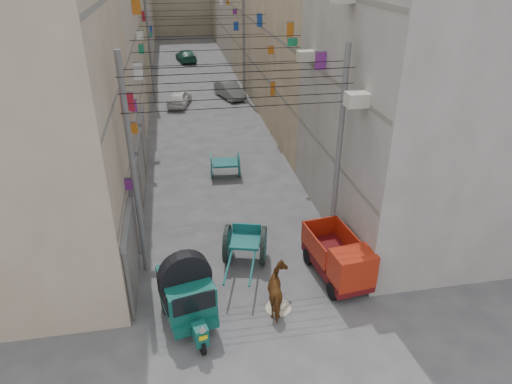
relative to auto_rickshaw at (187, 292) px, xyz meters
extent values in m
cube|color=slate|center=(-1.95, 5.06, 2.03)|extent=(0.25, 9.80, 0.18)
cube|color=slate|center=(-1.95, 5.06, 5.03)|extent=(0.25, 9.80, 0.18)
cube|color=slate|center=(-1.95, 5.06, 8.03)|extent=(0.25, 9.80, 0.18)
cube|color=#A99D91|center=(-5.83, 16.06, 4.83)|extent=(8.00, 12.00, 12.00)
cube|color=slate|center=(-1.95, 16.06, 2.03)|extent=(0.25, 11.76, 0.18)
cube|color=slate|center=(-1.95, 16.06, 5.03)|extent=(0.25, 11.76, 0.18)
cube|color=tan|center=(-5.83, 29.06, 5.83)|extent=(8.00, 14.00, 14.00)
cube|color=slate|center=(-1.95, 29.06, 2.03)|extent=(0.25, 13.72, 0.18)
cube|color=slate|center=(-1.95, 29.06, 5.03)|extent=(0.25, 13.72, 0.18)
cube|color=#A5A09A|center=(-5.83, 43.06, 4.73)|extent=(8.00, 14.00, 11.80)
cube|color=slate|center=(-1.95, 43.06, 2.03)|extent=(0.25, 13.72, 0.18)
cube|color=slate|center=(-1.95, 56.06, 2.03)|extent=(0.25, 11.76, 0.18)
cube|color=#A5A09A|center=(10.17, 5.06, 5.33)|extent=(8.00, 10.00, 13.00)
cube|color=slate|center=(6.29, 5.06, 2.03)|extent=(0.25, 9.80, 0.18)
cube|color=slate|center=(6.29, 5.06, 5.03)|extent=(0.25, 9.80, 0.18)
cube|color=tan|center=(10.17, 16.06, 4.83)|extent=(8.00, 12.00, 12.00)
cube|color=slate|center=(6.29, 16.06, 2.03)|extent=(0.25, 11.76, 0.18)
cube|color=slate|center=(6.29, 16.06, 5.03)|extent=(0.25, 11.76, 0.18)
cube|color=tan|center=(10.17, 29.06, 5.83)|extent=(8.00, 14.00, 14.00)
cube|color=slate|center=(6.29, 29.06, 2.03)|extent=(0.25, 13.72, 0.18)
cube|color=slate|center=(6.29, 29.06, 5.03)|extent=(0.25, 13.72, 0.18)
cube|color=#A99D91|center=(10.17, 43.06, 4.73)|extent=(8.00, 14.00, 11.80)
cube|color=slate|center=(6.29, 43.06, 2.03)|extent=(0.25, 13.72, 0.18)
cube|color=slate|center=(6.29, 56.06, 2.03)|extent=(0.25, 11.76, 0.18)
cube|color=#4E4E54|center=(-1.75, 1.86, 0.13)|extent=(0.12, 3.00, 2.60)
cube|color=#5E5E61|center=(-1.73, 1.86, 1.58)|extent=(0.18, 3.20, 0.25)
cube|color=#4E4E54|center=(-1.75, 5.56, 0.13)|extent=(0.12, 3.00, 2.60)
cube|color=#5E5E61|center=(-1.73, 5.56, 1.58)|extent=(0.18, 3.20, 0.25)
cube|color=#4E4E54|center=(-1.75, 9.26, 0.13)|extent=(0.12, 3.00, 2.60)
cube|color=#5E5E61|center=(-1.73, 9.26, 1.58)|extent=(0.18, 3.20, 0.25)
cube|color=#4E4E54|center=(-1.75, 13.06, 0.13)|extent=(0.12, 3.00, 2.60)
cube|color=#5E5E61|center=(-1.73, 13.06, 1.58)|extent=(0.18, 3.20, 0.25)
cube|color=#762383|center=(5.98, 31.34, 4.81)|extent=(0.38, 0.08, 0.41)
cube|color=#163F9C|center=(-1.70, 38.67, 2.45)|extent=(0.27, 0.08, 0.71)
cube|color=#762383|center=(-1.61, 3.49, 2.18)|extent=(0.44, 0.08, 0.42)
cube|color=white|center=(-1.60, 12.86, 4.00)|extent=(0.45, 0.08, 0.84)
cube|color=white|center=(5.96, 41.94, 4.74)|extent=(0.41, 0.08, 0.59)
cube|color=#BD6416|center=(-1.64, 6.82, 3.07)|extent=(0.38, 0.08, 0.44)
cube|color=#163F9C|center=(5.95, 30.60, 3.68)|extent=(0.43, 0.08, 0.72)
cube|color=#BD6416|center=(6.03, 36.68, 5.08)|extent=(0.28, 0.08, 0.44)
cube|color=#BD6416|center=(-1.59, 17.06, 6.69)|extent=(0.48, 0.08, 0.84)
cube|color=#178255|center=(-1.68, 35.13, 2.50)|extent=(0.31, 0.08, 0.44)
cube|color=#BD6416|center=(5.99, 16.08, 4.24)|extent=(0.35, 0.08, 0.45)
cube|color=#163F9C|center=(6.00, 19.71, 5.48)|extent=(0.34, 0.08, 0.79)
cube|color=#762383|center=(-1.69, 9.08, 3.33)|extent=(0.28, 0.08, 0.52)
cube|color=maroon|center=(-1.69, 26.68, 5.09)|extent=(0.28, 0.08, 0.74)
cube|color=#BD6416|center=(6.04, 15.57, 2.05)|extent=(0.26, 0.08, 0.80)
cube|color=white|center=(6.00, 6.43, 5.52)|extent=(0.34, 0.08, 0.55)
cube|color=maroon|center=(-1.59, 5.61, 4.51)|extent=(0.47, 0.08, 0.67)
cube|color=white|center=(-1.63, 18.21, 4.97)|extent=(0.40, 0.08, 0.47)
cube|color=#178255|center=(-1.67, 18.73, 4.07)|extent=(0.32, 0.08, 0.55)
cube|color=#178255|center=(5.93, 10.80, 5.56)|extent=(0.47, 0.08, 0.35)
cube|color=#BD6416|center=(6.01, 11.64, 5.90)|extent=(0.32, 0.08, 0.89)
cube|color=#762383|center=(5.95, 6.35, 5.56)|extent=(0.44, 0.08, 0.69)
cube|color=#BD6416|center=(-1.89, 3.06, 1.83)|extent=(0.10, 3.20, 0.80)
cube|color=gold|center=(-1.89, 12.06, 1.83)|extent=(0.10, 3.20, 0.80)
cube|color=#178255|center=(-1.89, 24.06, 1.83)|extent=(0.10, 3.20, 0.80)
cube|color=#163F9C|center=(-1.89, 36.06, 1.83)|extent=(0.10, 3.20, 0.80)
cube|color=#BD6416|center=(6.23, 3.06, 1.83)|extent=(0.10, 3.20, 0.80)
cube|color=#0B4F83|center=(6.23, 12.06, 1.83)|extent=(0.10, 3.20, 0.80)
cube|color=white|center=(6.23, 24.06, 1.83)|extent=(0.10, 3.20, 0.80)
cube|color=#BD6416|center=(6.23, 36.06, 1.83)|extent=(0.10, 3.20, 0.80)
cube|color=#B7B3A4|center=(5.82, 2.06, 5.23)|extent=(0.70, 0.55, 0.45)
cube|color=#B7B3A4|center=(5.82, 8.06, 5.43)|extent=(0.70, 0.55, 0.45)
cylinder|color=#5E5E61|center=(-1.43, 3.06, 2.83)|extent=(0.20, 0.20, 8.00)
cylinder|color=#5E5E61|center=(5.77, 3.06, 2.83)|extent=(0.20, 0.20, 8.00)
cylinder|color=#5E5E61|center=(-1.43, 25.06, 2.83)|extent=(0.20, 0.20, 8.00)
cylinder|color=#5E5E61|center=(5.77, 25.06, 2.83)|extent=(0.20, 0.20, 8.00)
cylinder|color=black|center=(2.17, 2.56, 5.03)|extent=(7.40, 0.02, 0.02)
cylinder|color=black|center=(2.17, 2.56, 5.63)|extent=(7.40, 0.02, 0.02)
cylinder|color=black|center=(2.17, 2.56, 6.13)|extent=(7.40, 0.02, 0.02)
cylinder|color=black|center=(2.17, 3.56, 5.03)|extent=(7.40, 0.02, 0.02)
cylinder|color=black|center=(2.17, 3.56, 5.63)|extent=(7.40, 0.02, 0.02)
cylinder|color=black|center=(2.17, 3.56, 6.13)|extent=(7.40, 0.02, 0.02)
cylinder|color=black|center=(2.17, 9.06, 5.03)|extent=(7.40, 0.02, 0.02)
cylinder|color=black|center=(2.17, 9.06, 5.63)|extent=(7.40, 0.02, 0.02)
cylinder|color=black|center=(2.17, 9.06, 6.13)|extent=(7.40, 0.02, 0.02)
cylinder|color=black|center=(2.17, 17.06, 5.03)|extent=(7.40, 0.02, 0.02)
cylinder|color=black|center=(2.17, 17.06, 5.63)|extent=(7.40, 0.02, 0.02)
cylinder|color=black|center=(2.17, 17.06, 6.13)|extent=(7.40, 0.02, 0.02)
cylinder|color=black|center=(2.17, 25.06, 5.03)|extent=(7.40, 0.02, 0.02)
cylinder|color=black|center=(2.17, 25.06, 5.63)|extent=(7.40, 0.02, 0.02)
cylinder|color=black|center=(2.17, 25.06, 6.13)|extent=(7.40, 0.02, 0.02)
cylinder|color=black|center=(0.32, -1.40, -0.86)|extent=(0.27, 0.64, 0.62)
cylinder|color=black|center=(-0.75, 0.53, -0.86)|extent=(0.27, 0.64, 0.62)
cylinder|color=black|center=(0.45, 0.80, -0.86)|extent=(0.27, 0.64, 0.62)
cube|color=#0D4D43|center=(0.00, 0.01, -0.63)|extent=(1.83, 2.37, 0.31)
cube|color=#0D4D43|center=(0.30, -1.35, -0.50)|extent=(0.49, 0.58, 0.61)
cylinder|color=silver|center=(0.36, -1.60, -0.11)|extent=(0.21, 0.10, 0.20)
cube|color=yellow|center=(0.37, -1.62, -0.39)|extent=(0.25, 0.09, 0.13)
cube|color=#0D4D43|center=(-0.01, 0.07, 0.00)|extent=(1.83, 2.17, 1.06)
cube|color=black|center=(0.20, -0.88, 0.28)|extent=(1.27, 0.35, 0.61)
cube|color=black|center=(-0.73, -0.10, 0.11)|extent=(0.34, 1.32, 0.72)
cube|color=black|center=(0.70, 0.23, 0.11)|extent=(0.34, 1.32, 0.72)
cube|color=silver|center=(0.21, -0.91, -0.56)|extent=(1.37, 0.36, 0.07)
cylinder|color=black|center=(1.64, 3.05, -0.43)|extent=(0.56, 1.47, 1.48)
cylinder|color=#135555|center=(1.64, 3.05, -0.43)|extent=(0.49, 1.16, 1.16)
cylinder|color=#5E5E61|center=(1.64, 3.05, -0.43)|extent=(0.28, 0.25, 0.19)
cylinder|color=black|center=(2.96, 2.68, -0.43)|extent=(0.56, 1.47, 1.48)
cylinder|color=#135555|center=(2.96, 2.68, -0.43)|extent=(0.49, 1.16, 1.16)
cylinder|color=#5E5E61|center=(2.96, 2.68, -0.43)|extent=(0.28, 0.25, 0.19)
cylinder|color=#5E5E61|center=(2.30, 2.87, -0.43)|extent=(1.40, 0.47, 0.08)
cube|color=#135555|center=(2.30, 2.87, -0.24)|extent=(1.39, 1.42, 0.11)
cube|color=#135555|center=(2.44, 3.38, 0.00)|extent=(1.09, 0.38, 0.37)
cylinder|color=#135555|center=(1.53, 1.71, -0.32)|extent=(0.73, 2.37, 0.07)
cylinder|color=#135555|center=(2.35, 1.48, -0.32)|extent=(0.73, 2.37, 0.07)
cylinder|color=black|center=(4.89, 0.20, -0.85)|extent=(0.25, 0.65, 0.63)
cylinder|color=black|center=(4.62, 2.28, -0.85)|extent=(0.25, 0.65, 0.63)
cylinder|color=black|center=(6.12, 0.36, -0.85)|extent=(0.25, 0.65, 0.63)
cylinder|color=black|center=(5.85, 2.44, -0.85)|extent=(0.25, 0.65, 0.63)
cube|color=#510B0E|center=(5.37, 1.32, -0.65)|extent=(1.77, 3.29, 0.33)
cube|color=#99200D|center=(5.51, 0.23, 0.02)|extent=(1.50, 1.17, 1.19)
cube|color=black|center=(5.57, -0.21, 0.12)|extent=(1.24, 0.21, 0.52)
cube|color=#510B0E|center=(5.30, 1.84, -0.39)|extent=(1.68, 2.26, 0.11)
cube|color=#99200D|center=(4.61, 1.75, 0.02)|extent=(0.32, 2.09, 0.81)
cube|color=#99200D|center=(5.99, 1.93, 0.02)|extent=(0.32, 2.09, 0.81)
cube|color=#99200D|center=(5.17, 2.86, 0.02)|extent=(1.43, 0.24, 0.81)
cylinder|color=#135555|center=(1.73, 10.55, -0.50)|extent=(0.18, 1.35, 1.35)
cylinder|color=#135555|center=(3.17, 10.44, -0.50)|extent=(0.18, 1.35, 1.35)
cube|color=#135555|center=(2.45, 10.49, -0.37)|extent=(1.38, 1.24, 0.10)
cylinder|color=#5E5E61|center=(2.45, 10.49, -0.50)|extent=(1.50, 0.20, 0.08)
ellipsoid|color=beige|center=(2.96, 0.06, -1.03)|extent=(0.54, 0.43, 0.27)
imported|color=brown|center=(2.99, 0.06, -0.46)|extent=(0.93, 1.76, 1.43)
imported|color=silver|center=(0.47, 23.83, -0.57)|extent=(2.23, 3.78, 1.21)
imported|color=#5C615D|center=(4.59, 25.32, -0.55)|extent=(2.37, 4.01, 1.25)
imported|color=#205E49|center=(1.71, 40.28, -0.54)|extent=(2.41, 4.53, 1.25)
camera|label=1|loc=(0.14, -11.32, 9.33)|focal=32.00mm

